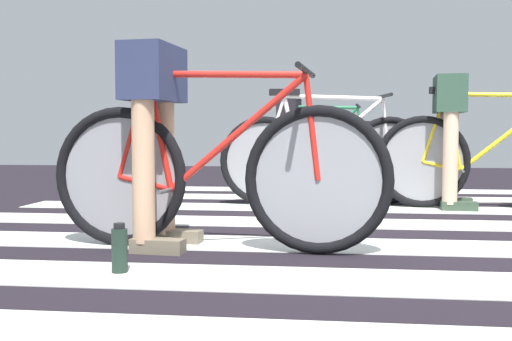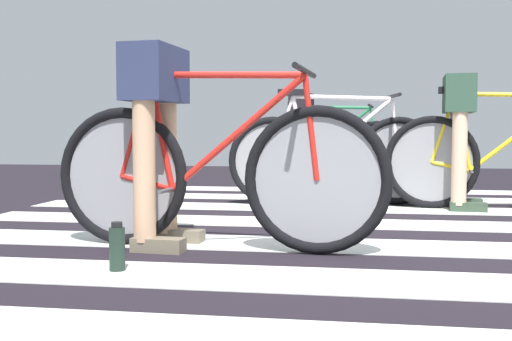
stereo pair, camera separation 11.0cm
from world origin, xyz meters
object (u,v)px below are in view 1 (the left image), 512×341
cyclist_1_of_4 (155,117)px  bicycle_3_of_4 (327,157)px  cyclist_4_of_4 (289,125)px  water_bottle (120,250)px  cyclist_2_of_4 (450,123)px  bicycle_2_of_4 (492,159)px  bicycle_1_of_4 (214,173)px  bicycle_4_of_4 (317,150)px

cyclist_1_of_4 → bicycle_3_of_4: 2.17m
cyclist_4_of_4 → water_bottle: cyclist_4_of_4 is taller
cyclist_1_of_4 → water_bottle: 0.80m
cyclist_1_of_4 → cyclist_2_of_4: size_ratio=1.00×
bicycle_2_of_4 → bicycle_3_of_4: (-1.24, 0.18, 0.00)m
bicycle_1_of_4 → bicycle_2_of_4: 2.55m
cyclist_2_of_4 → bicycle_2_of_4: bearing=0.0°
bicycle_1_of_4 → cyclist_2_of_4: cyclist_2_of_4 is taller
bicycle_3_of_4 → cyclist_4_of_4: cyclist_4_of_4 is taller
cyclist_2_of_4 → water_bottle: bearing=-121.8°
cyclist_2_of_4 → water_bottle: (-1.78, -2.39, -0.56)m
bicycle_1_of_4 → water_bottle: size_ratio=8.26×
bicycle_2_of_4 → bicycle_3_of_4: same height
cyclist_1_of_4 → cyclist_4_of_4: cyclist_4_of_4 is taller
cyclist_4_of_4 → bicycle_4_of_4: bearing=0.0°
cyclist_1_of_4 → bicycle_4_of_4: (0.75, 3.85, -0.27)m
cyclist_1_of_4 → cyclist_4_of_4: bearing=89.3°
cyclist_4_of_4 → water_bottle: (-0.43, -4.46, -0.57)m
cyclist_1_of_4 → bicycle_2_of_4: bearing=46.1°
cyclist_1_of_4 → water_bottle: size_ratio=4.86×
cyclist_2_of_4 → cyclist_1_of_4: bearing=-129.7°
bicycle_1_of_4 → cyclist_4_of_4: size_ratio=1.69×
bicycle_2_of_4 → cyclist_2_of_4: (-0.31, 0.03, 0.27)m
cyclist_2_of_4 → bicycle_4_of_4: 2.30m
cyclist_2_of_4 → bicycle_3_of_4: size_ratio=0.59×
bicycle_1_of_4 → bicycle_4_of_4: same height
water_bottle → cyclist_1_of_4: bearing=91.0°
cyclist_1_of_4 → cyclist_2_of_4: cyclist_1_of_4 is taller
cyclist_1_of_4 → water_bottle: (0.01, -0.57, -0.56)m
cyclist_1_of_4 → bicycle_2_of_4: (2.10, 1.79, -0.27)m
bicycle_4_of_4 → cyclist_4_of_4: (-0.31, 0.03, 0.28)m
cyclist_1_of_4 → bicycle_2_of_4: size_ratio=0.59×
bicycle_1_of_4 → cyclist_2_of_4: bearing=56.9°
bicycle_1_of_4 → cyclist_4_of_4: (0.13, 3.91, 0.28)m
bicycle_1_of_4 → water_bottle: 0.68m
bicycle_4_of_4 → bicycle_1_of_4: bearing=-90.3°
bicycle_1_of_4 → bicycle_4_of_4: bearing=89.3°
bicycle_1_of_4 → cyclist_4_of_4: cyclist_4_of_4 is taller
bicycle_1_of_4 → bicycle_3_of_4: bearing=80.4°
bicycle_3_of_4 → bicycle_4_of_4: bearing=83.8°
bicycle_4_of_4 → water_bottle: (-0.74, -4.42, -0.29)m
bicycle_1_of_4 → cyclist_1_of_4: (-0.31, 0.03, 0.27)m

